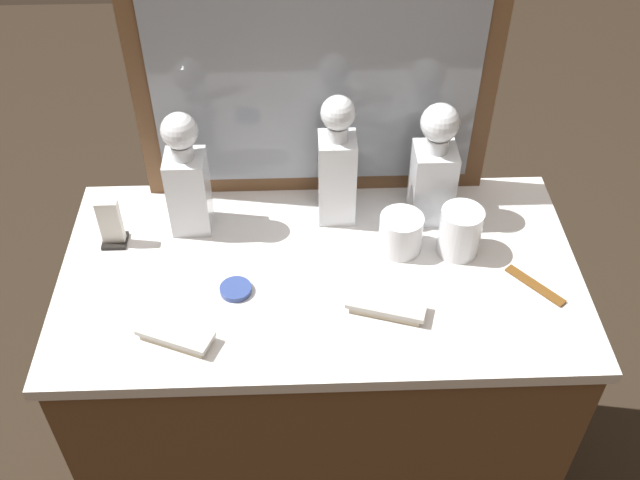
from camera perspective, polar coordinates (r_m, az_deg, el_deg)
ground_plane at (r=2.17m, az=0.00°, el=-18.03°), size 6.00×6.00×0.00m
dresser at (r=1.81m, az=0.00°, el=-11.60°), size 1.05×0.56×0.84m
dresser_mirror at (r=1.50m, az=-0.36°, el=13.42°), size 0.75×0.03×0.63m
crystal_decanter_center at (r=1.53m, az=-10.21°, el=4.31°), size 0.08×0.08×0.28m
crystal_decanter_left at (r=1.55m, az=8.76°, el=5.07°), size 0.09×0.09×0.28m
crystal_decanter_right at (r=1.53m, az=1.32°, el=5.36°), size 0.08×0.08×0.30m
crystal_tumbler_rear at (r=1.52m, az=10.75°, el=0.53°), size 0.09×0.09×0.11m
crystal_tumbler_far_left at (r=1.51m, az=6.24°, el=0.42°), size 0.09×0.09×0.08m
silver_brush_right at (r=1.41m, az=5.14°, el=-5.16°), size 0.16×0.09×0.02m
silver_brush_center at (r=1.38m, az=-11.09°, el=-7.27°), size 0.15×0.10×0.02m
porcelain_dish at (r=1.45m, az=-6.54°, el=-3.81°), size 0.06×0.06×0.01m
tortoiseshell_comb at (r=1.51m, az=16.29°, el=-3.39°), size 0.10×0.12×0.01m
napkin_holder at (r=1.57m, az=-15.84°, el=1.07°), size 0.05×0.05×0.11m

